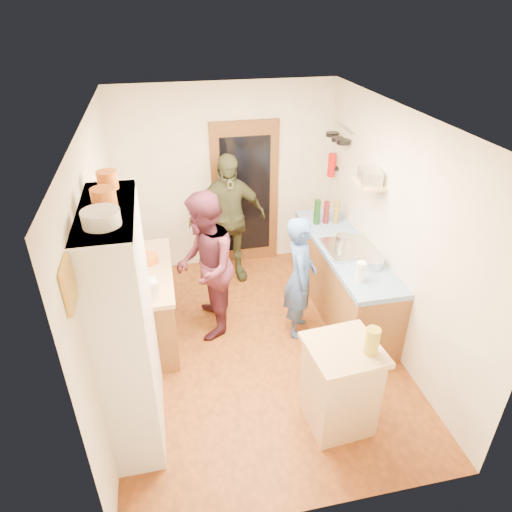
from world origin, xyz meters
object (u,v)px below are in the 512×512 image
object	(u,v)px
hutch_body	(127,328)
person_back	(229,219)
person_left	(208,265)
person_hob	(303,279)
right_counter_base	(342,280)
island_base	(339,387)

from	to	relation	value
hutch_body	person_back	bearing A→B (deg)	62.04
person_left	person_back	xyz separation A→B (m)	(0.41, 1.07, 0.03)
person_hob	person_left	size ratio (longest dim) A/B	0.85
right_counter_base	person_hob	distance (m)	0.80
hutch_body	island_base	bearing A→B (deg)	-12.78
person_hob	person_back	world-z (taller)	person_back
hutch_body	person_hob	distance (m)	2.11
person_back	person_left	bearing A→B (deg)	-118.07
person_left	person_back	distance (m)	1.15
person_left	right_counter_base	bearing A→B (deg)	98.44
island_base	hutch_body	bearing A→B (deg)	167.22
right_counter_base	island_base	bearing A→B (deg)	-112.12
person_hob	person_back	bearing A→B (deg)	40.27
island_base	person_back	world-z (taller)	person_back
right_counter_base	island_base	size ratio (longest dim) A/B	2.56
hutch_body	person_hob	bearing A→B (deg)	27.04
person_back	island_base	bearing A→B (deg)	-85.35
person_left	hutch_body	bearing A→B (deg)	-26.53
hutch_body	person_left	world-z (taller)	hutch_body
island_base	right_counter_base	bearing A→B (deg)	67.88
right_counter_base	island_base	distance (m)	1.85
island_base	person_left	size ratio (longest dim) A/B	0.49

